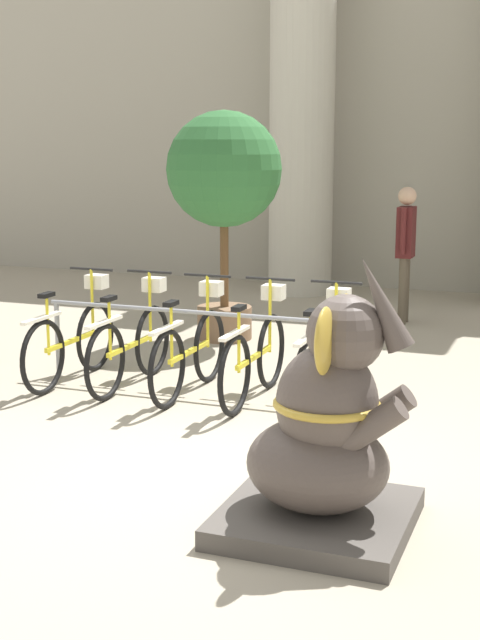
{
  "coord_description": "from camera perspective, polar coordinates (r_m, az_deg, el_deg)",
  "views": [
    {
      "loc": [
        2.39,
        -5.52,
        2.32
      ],
      "look_at": [
        0.06,
        0.6,
        1.0
      ],
      "focal_mm": 50.0,
      "sensor_mm": 36.0,
      "label": 1
    }
  ],
  "objects": [
    {
      "name": "column_left",
      "position": [
        13.72,
        3.98,
        12.65
      ],
      "size": [
        1.22,
        1.22,
        5.16
      ],
      "color": "#BCB7A8",
      "rests_on": "ground_plane"
    },
    {
      "name": "building_facade",
      "position": [
        14.33,
        11.59,
        13.91
      ],
      "size": [
        20.0,
        0.2,
        6.0
      ],
      "color": "#A39E8E",
      "rests_on": "ground_plane"
    },
    {
      "name": "bicycle_3",
      "position": [
        8.05,
        0.97,
        -2.24
      ],
      "size": [
        0.48,
        1.67,
        1.07
      ],
      "color": "black",
      "rests_on": "ground_plane"
    },
    {
      "name": "ground_plane",
      "position": [
        6.44,
        -2.43,
        -9.71
      ],
      "size": [
        60.0,
        60.0,
        0.0
      ],
      "primitive_type": "plane",
      "color": "#9E937F"
    },
    {
      "name": "person_pedestrian",
      "position": [
        11.58,
        10.56,
        4.96
      ],
      "size": [
        0.23,
        0.47,
        1.75
      ],
      "color": "brown",
      "rests_on": "ground_plane"
    },
    {
      "name": "potted_tree",
      "position": [
        10.4,
        -1.03,
        8.98
      ],
      "size": [
        1.34,
        1.34,
        2.67
      ],
      "color": "brown",
      "rests_on": "ground_plane"
    },
    {
      "name": "bike_rack",
      "position": [
        8.34,
        -2.84,
        -0.59
      ],
      "size": [
        3.12,
        0.05,
        0.77
      ],
      "color": "gray",
      "rests_on": "ground_plane"
    },
    {
      "name": "bicycle_1",
      "position": [
        8.56,
        -6.96,
        -1.5
      ],
      "size": [
        0.48,
        1.67,
        1.07
      ],
      "color": "black",
      "rests_on": "ground_plane"
    },
    {
      "name": "bicycle_4",
      "position": [
        7.89,
        5.34,
        -2.58
      ],
      "size": [
        0.48,
        1.67,
        1.07
      ],
      "color": "black",
      "rests_on": "ground_plane"
    },
    {
      "name": "bicycle_0",
      "position": [
        8.83,
        -10.7,
        -1.21
      ],
      "size": [
        0.48,
        1.67,
        1.07
      ],
      "color": "black",
      "rests_on": "ground_plane"
    },
    {
      "name": "bicycle_2",
      "position": [
        8.27,
        -3.17,
        -1.89
      ],
      "size": [
        0.48,
        1.67,
        1.07
      ],
      "color": "black",
      "rests_on": "ground_plane"
    },
    {
      "name": "elephant_statue",
      "position": [
        5.38,
        5.48,
        -7.52
      ],
      "size": [
        1.12,
        1.12,
        1.71
      ],
      "color": "#4C4742",
      "rests_on": "ground_plane"
    }
  ]
}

